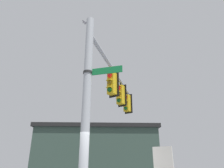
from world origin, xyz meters
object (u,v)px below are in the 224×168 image
object	(u,v)px
bird_flying	(86,23)
traffic_light_mid_inner	(120,95)
traffic_light_nearest_pole	(112,83)
traffic_light_mid_outer	(127,103)
street_name_sign	(97,72)

from	to	relation	value
bird_flying	traffic_light_mid_inner	bearing A→B (deg)	-123.30
traffic_light_nearest_pole	traffic_light_mid_inner	bearing A→B (deg)	-70.15
traffic_light_nearest_pole	traffic_light_mid_inner	xyz separation A→B (m)	(0.59, -1.64, 0.00)
traffic_light_nearest_pole	bird_flying	distance (m)	4.52
traffic_light_mid_outer	bird_flying	xyz separation A→B (m)	(0.57, 3.42, 4.16)
traffic_light_mid_inner	traffic_light_nearest_pole	bearing A→B (deg)	109.85
traffic_light_mid_outer	bird_flying	distance (m)	5.41
bird_flying	traffic_light_nearest_pole	bearing A→B (deg)	-175.69
traffic_light_mid_outer	street_name_sign	size ratio (longest dim) A/B	1.06
traffic_light_nearest_pole	traffic_light_mid_outer	distance (m)	3.49
traffic_light_mid_inner	traffic_light_mid_outer	world-z (taller)	same
traffic_light_nearest_pole	street_name_sign	world-z (taller)	traffic_light_nearest_pole
traffic_light_mid_inner	street_name_sign	world-z (taller)	traffic_light_mid_inner
traffic_light_nearest_pole	street_name_sign	distance (m)	2.98
traffic_light_mid_outer	bird_flying	bearing A→B (deg)	80.48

